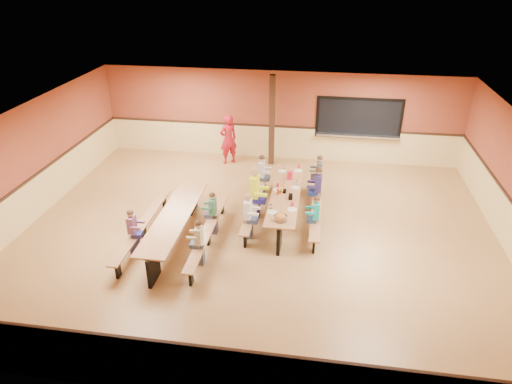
# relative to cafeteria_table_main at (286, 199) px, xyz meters

# --- Properties ---
(ground) EXTENTS (12.00, 12.00, 0.00)m
(ground) POSITION_rel_cafeteria_table_main_xyz_m (-0.61, -0.92, -0.53)
(ground) COLOR olive
(ground) RESTS_ON ground
(room_envelope) EXTENTS (12.04, 10.04, 3.02)m
(room_envelope) POSITION_rel_cafeteria_table_main_xyz_m (-0.61, -0.92, 0.16)
(room_envelope) COLOR brown
(room_envelope) RESTS_ON ground
(kitchen_pass_through) EXTENTS (2.78, 0.28, 1.38)m
(kitchen_pass_through) POSITION_rel_cafeteria_table_main_xyz_m (1.99, 4.04, 0.96)
(kitchen_pass_through) COLOR black
(kitchen_pass_through) RESTS_ON ground
(structural_post) EXTENTS (0.18, 0.18, 3.00)m
(structural_post) POSITION_rel_cafeteria_table_main_xyz_m (-0.81, 3.48, 0.97)
(structural_post) COLOR #311C10
(structural_post) RESTS_ON ground
(cafeteria_table_main) EXTENTS (1.91, 3.70, 0.74)m
(cafeteria_table_main) POSITION_rel_cafeteria_table_main_xyz_m (0.00, 0.00, 0.00)
(cafeteria_table_main) COLOR #9E663E
(cafeteria_table_main) RESTS_ON ground
(cafeteria_table_second) EXTENTS (1.91, 3.70, 0.74)m
(cafeteria_table_second) POSITION_rel_cafeteria_table_main_xyz_m (-2.55, -1.59, 0.00)
(cafeteria_table_second) COLOR #9E663E
(cafeteria_table_second) RESTS_ON ground
(seated_child_white_left) EXTENTS (0.37, 0.30, 1.21)m
(seated_child_white_left) POSITION_rel_cafeteria_table_main_xyz_m (-0.83, -1.14, 0.08)
(seated_child_white_left) COLOR white
(seated_child_white_left) RESTS_ON ground
(seated_adult_yellow) EXTENTS (0.47, 0.39, 1.42)m
(seated_adult_yellow) POSITION_rel_cafeteria_table_main_xyz_m (-0.83, -0.08, 0.18)
(seated_adult_yellow) COLOR #EAFF22
(seated_adult_yellow) RESTS_ON ground
(seated_child_grey_left) EXTENTS (0.37, 0.30, 1.20)m
(seated_child_grey_left) POSITION_rel_cafeteria_table_main_xyz_m (-0.83, 1.26, 0.08)
(seated_child_grey_left) COLOR silver
(seated_child_grey_left) RESTS_ON ground
(seated_child_teal_right) EXTENTS (0.34, 0.28, 1.15)m
(seated_child_teal_right) POSITION_rel_cafeteria_table_main_xyz_m (0.83, -0.90, 0.05)
(seated_child_teal_right) COLOR teal
(seated_child_teal_right) RESTS_ON ground
(seated_child_navy_right) EXTENTS (0.39, 0.32, 1.25)m
(seated_child_navy_right) POSITION_rel_cafeteria_table_main_xyz_m (0.83, 0.54, 0.10)
(seated_child_navy_right) COLOR navy
(seated_child_navy_right) RESTS_ON ground
(seated_child_char_right) EXTENTS (0.35, 0.29, 1.17)m
(seated_child_char_right) POSITION_rel_cafeteria_table_main_xyz_m (0.83, 1.55, 0.06)
(seated_child_char_right) COLOR #464B50
(seated_child_char_right) RESTS_ON ground
(seated_child_purple_sec) EXTENTS (0.33, 0.27, 1.13)m
(seated_child_purple_sec) POSITION_rel_cafeteria_table_main_xyz_m (-3.37, -2.18, 0.04)
(seated_child_purple_sec) COLOR #7B4970
(seated_child_purple_sec) RESTS_ON ground
(seated_child_green_sec) EXTENTS (0.33, 0.27, 1.12)m
(seated_child_green_sec) POSITION_rel_cafeteria_table_main_xyz_m (-1.72, -1.06, 0.04)
(seated_child_green_sec) COLOR #347050
(seated_child_green_sec) RESTS_ON ground
(seated_child_tan_sec) EXTENTS (0.32, 0.26, 1.11)m
(seated_child_tan_sec) POSITION_rel_cafeteria_table_main_xyz_m (-1.72, -2.39, 0.03)
(seated_child_tan_sec) COLOR beige
(seated_child_tan_sec) RESTS_ON ground
(standing_woman) EXTENTS (0.73, 0.69, 1.69)m
(standing_woman) POSITION_rel_cafeteria_table_main_xyz_m (-2.24, 3.34, 0.32)
(standing_woman) COLOR #AE1320
(standing_woman) RESTS_ON ground
(punch_pitcher) EXTENTS (0.16, 0.16, 0.22)m
(punch_pitcher) POSITION_rel_cafeteria_table_main_xyz_m (0.03, 0.82, 0.32)
(punch_pitcher) COLOR red
(punch_pitcher) RESTS_ON cafeteria_table_main
(chip_bowl) EXTENTS (0.32, 0.32, 0.15)m
(chip_bowl) POSITION_rel_cafeteria_table_main_xyz_m (0.01, -1.44, 0.29)
(chip_bowl) COLOR orange
(chip_bowl) RESTS_ON cafeteria_table_main
(napkin_dispenser) EXTENTS (0.10, 0.14, 0.13)m
(napkin_dispenser) POSITION_rel_cafeteria_table_main_xyz_m (0.15, -0.35, 0.28)
(napkin_dispenser) COLOR black
(napkin_dispenser) RESTS_ON cafeteria_table_main
(condiment_mustard) EXTENTS (0.06, 0.06, 0.17)m
(condiment_mustard) POSITION_rel_cafeteria_table_main_xyz_m (-0.11, -0.06, 0.30)
(condiment_mustard) COLOR yellow
(condiment_mustard) RESTS_ON cafeteria_table_main
(condiment_ketchup) EXTENTS (0.06, 0.06, 0.17)m
(condiment_ketchup) POSITION_rel_cafeteria_table_main_xyz_m (-0.19, -0.16, 0.30)
(condiment_ketchup) COLOR #B2140F
(condiment_ketchup) RESTS_ON cafeteria_table_main
(table_paddle) EXTENTS (0.16, 0.16, 0.56)m
(table_paddle) POSITION_rel_cafeteria_table_main_xyz_m (-0.07, 0.01, 0.35)
(table_paddle) COLOR black
(table_paddle) RESTS_ON cafeteria_table_main
(place_settings) EXTENTS (0.65, 3.30, 0.11)m
(place_settings) POSITION_rel_cafeteria_table_main_xyz_m (0.00, -0.00, 0.27)
(place_settings) COLOR beige
(place_settings) RESTS_ON cafeteria_table_main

